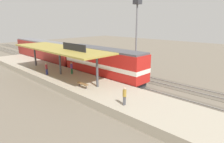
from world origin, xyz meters
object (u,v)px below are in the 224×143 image
at_px(platform_bench, 83,84).
at_px(passenger_carriage_single, 44,51).
at_px(person_walking, 72,68).
at_px(locomotive, 103,63).
at_px(light_mast, 137,21).
at_px(person_boarding, 47,68).
at_px(person_waiting, 124,95).

xyz_separation_m(platform_bench, passenger_carriage_single, (6.00, 20.96, 0.97)).
xyz_separation_m(platform_bench, person_walking, (2.57, 5.94, 0.51)).
distance_m(locomotive, light_mast, 9.83).
relative_size(locomotive, person_walking, 8.44).
bearing_deg(light_mast, person_boarding, 159.48).
distance_m(locomotive, person_walking, 4.57).
height_order(passenger_carriage_single, person_boarding, passenger_carriage_single).
bearing_deg(platform_bench, locomotive, 26.29).
distance_m(platform_bench, locomotive, 6.78).
height_order(passenger_carriage_single, person_waiting, passenger_carriage_single).
xyz_separation_m(platform_bench, light_mast, (13.80, 2.94, 7.05)).
xyz_separation_m(locomotive, light_mast, (7.80, -0.02, 5.99)).
distance_m(platform_bench, person_boarding, 8.18).
bearing_deg(person_walking, locomotive, -40.98).
height_order(light_mast, person_waiting, light_mast).
bearing_deg(person_waiting, light_mast, 34.10).
xyz_separation_m(platform_bench, person_boarding, (-0.14, 8.16, 0.51)).
bearing_deg(person_waiting, locomotive, 56.66).
xyz_separation_m(light_mast, person_waiting, (-14.09, -9.54, -6.54)).
xyz_separation_m(passenger_carriage_single, person_boarding, (-6.14, -12.80, -0.46)).
relative_size(passenger_carriage_single, person_walking, 11.70).
height_order(person_waiting, person_walking, same).
bearing_deg(platform_bench, person_boarding, 91.01).
height_order(platform_bench, person_boarding, person_boarding).
relative_size(platform_bench, person_waiting, 0.99).
bearing_deg(passenger_carriage_single, platform_bench, -105.97).
xyz_separation_m(platform_bench, person_waiting, (-0.29, -6.60, 0.51)).
distance_m(light_mast, person_walking, 13.34).
bearing_deg(platform_bench, light_mast, 12.05).
relative_size(light_mast, person_walking, 6.84).
distance_m(platform_bench, passenger_carriage_single, 21.83).
height_order(passenger_carriage_single, light_mast, light_mast).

